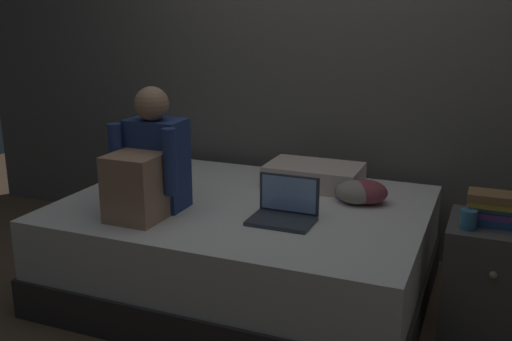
{
  "coord_description": "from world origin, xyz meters",
  "views": [
    {
      "loc": [
        1.04,
        -2.55,
        1.58
      ],
      "look_at": [
        -0.05,
        0.1,
        0.79
      ],
      "focal_mm": 41.45,
      "sensor_mm": 36.0,
      "label": 1
    }
  ],
  "objects": [
    {
      "name": "person_sitting",
      "position": [
        -0.6,
        -0.03,
        0.79
      ],
      "size": [
        0.39,
        0.44,
        0.66
      ],
      "color": "navy",
      "rests_on": "bed"
    },
    {
      "name": "clothes_pile",
      "position": [
        0.39,
        0.54,
        0.6
      ],
      "size": [
        0.3,
        0.22,
        0.13
      ],
      "color": "#3D4C8E",
      "rests_on": "bed"
    },
    {
      "name": "mug",
      "position": [
        0.97,
        0.19,
        0.64
      ],
      "size": [
        0.08,
        0.08,
        0.09
      ],
      "primitive_type": "cylinder",
      "color": "teal",
      "rests_on": "nightstand"
    },
    {
      "name": "nightstand",
      "position": [
        1.1,
        0.31,
        0.3
      ],
      "size": [
        0.44,
        0.46,
        0.59
      ],
      "color": "#474442",
      "rests_on": "ground_plane"
    },
    {
      "name": "laptop",
      "position": [
        0.1,
        0.12,
        0.59
      ],
      "size": [
        0.32,
        0.23,
        0.22
      ],
      "color": "#333842",
      "rests_on": "bed"
    },
    {
      "name": "ground_plane",
      "position": [
        0.0,
        0.0,
        0.0
      ],
      "size": [
        8.0,
        8.0,
        0.0
      ],
      "primitive_type": "plane",
      "color": "brown"
    },
    {
      "name": "wall_back",
      "position": [
        0.0,
        1.2,
        1.35
      ],
      "size": [
        5.6,
        0.1,
        2.7
      ],
      "primitive_type": "cube",
      "color": "#605B56",
      "rests_on": "ground_plane"
    },
    {
      "name": "pillow",
      "position": [
        0.06,
        0.75,
        0.6
      ],
      "size": [
        0.56,
        0.36,
        0.13
      ],
      "primitive_type": "cube",
      "color": "beige",
      "rests_on": "bed"
    },
    {
      "name": "bed",
      "position": [
        -0.2,
        0.3,
        0.27
      ],
      "size": [
        2.0,
        1.5,
        0.54
      ],
      "color": "#332D2B",
      "rests_on": "ground_plane"
    },
    {
      "name": "book_stack",
      "position": [
        1.07,
        0.29,
        0.67
      ],
      "size": [
        0.24,
        0.15,
        0.16
      ],
      "color": "#284C84",
      "rests_on": "nightstand"
    }
  ]
}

